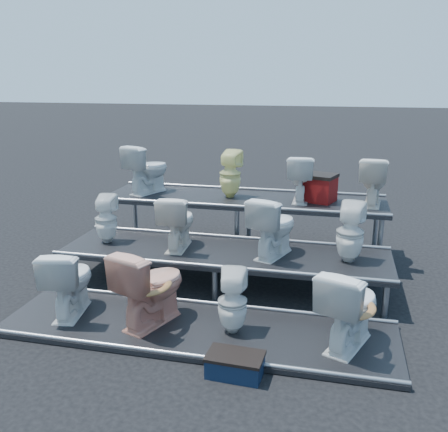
% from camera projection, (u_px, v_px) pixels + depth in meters
% --- Properties ---
extents(ground, '(80.00, 80.00, 0.00)m').
position_uv_depth(ground, '(224.00, 284.00, 6.54)').
color(ground, black).
rests_on(ground, ground).
extents(tier_front, '(4.20, 1.20, 0.06)m').
position_uv_depth(tier_front, '(196.00, 330.00, 5.31)').
color(tier_front, black).
rests_on(tier_front, ground).
extents(tier_mid, '(4.20, 1.20, 0.46)m').
position_uv_depth(tier_mid, '(224.00, 268.00, 6.48)').
color(tier_mid, black).
rests_on(tier_mid, ground).
extents(tier_back, '(4.20, 1.20, 0.86)m').
position_uv_depth(tier_back, '(243.00, 225.00, 7.64)').
color(tier_back, black).
rests_on(tier_back, ground).
extents(toilet_0, '(0.55, 0.82, 0.78)m').
position_uv_depth(toilet_0, '(69.00, 281.00, 5.52)').
color(toilet_0, white).
rests_on(toilet_0, tier_front).
extents(toilet_1, '(0.74, 0.95, 0.86)m').
position_uv_depth(toilet_1, '(151.00, 286.00, 5.30)').
color(toilet_1, tan).
rests_on(toilet_1, tier_front).
extents(toilet_2, '(0.33, 0.34, 0.68)m').
position_uv_depth(toilet_2, '(233.00, 302.00, 5.13)').
color(toilet_2, white).
rests_on(toilet_2, tier_front).
extents(toilet_3, '(0.73, 0.92, 0.83)m').
position_uv_depth(toilet_3, '(350.00, 306.00, 4.85)').
color(toilet_3, white).
rests_on(toilet_3, tier_front).
extents(toilet_4, '(0.33, 0.33, 0.65)m').
position_uv_depth(toilet_4, '(106.00, 219.00, 6.68)').
color(toilet_4, white).
rests_on(toilet_4, tier_mid).
extents(toilet_5, '(0.43, 0.72, 0.71)m').
position_uv_depth(toilet_5, '(177.00, 222.00, 6.45)').
color(toilet_5, silver).
rests_on(toilet_5, tier_mid).
extents(toilet_6, '(0.65, 0.85, 0.76)m').
position_uv_depth(toilet_6, '(274.00, 226.00, 6.17)').
color(toilet_6, white).
rests_on(toilet_6, tier_mid).
extents(toilet_7, '(0.38, 0.39, 0.73)m').
position_uv_depth(toilet_7, '(350.00, 232.00, 5.97)').
color(toilet_7, white).
rests_on(toilet_7, tier_mid).
extents(toilet_8, '(0.68, 0.85, 0.76)m').
position_uv_depth(toilet_8, '(147.00, 169.00, 7.76)').
color(toilet_8, white).
rests_on(toilet_8, tier_back).
extents(toilet_9, '(0.37, 0.37, 0.71)m').
position_uv_depth(toilet_9, '(230.00, 174.00, 7.47)').
color(toilet_9, '#F6F19C').
rests_on(toilet_9, tier_back).
extents(toilet_10, '(0.39, 0.67, 0.68)m').
position_uv_depth(toilet_10, '(301.00, 178.00, 7.25)').
color(toilet_10, white).
rests_on(toilet_10, tier_back).
extents(toilet_11, '(0.45, 0.71, 0.69)m').
position_uv_depth(toilet_11, '(373.00, 181.00, 7.02)').
color(toilet_11, silver).
rests_on(toilet_11, tier_back).
extents(red_crate, '(0.59, 0.53, 0.35)m').
position_uv_depth(red_crate, '(317.00, 189.00, 7.29)').
color(red_crate, maroon).
rests_on(red_crate, tier_back).
extents(step_stool, '(0.51, 0.32, 0.18)m').
position_uv_depth(step_stool, '(235.00, 366.00, 4.54)').
color(step_stool, black).
rests_on(step_stool, ground).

